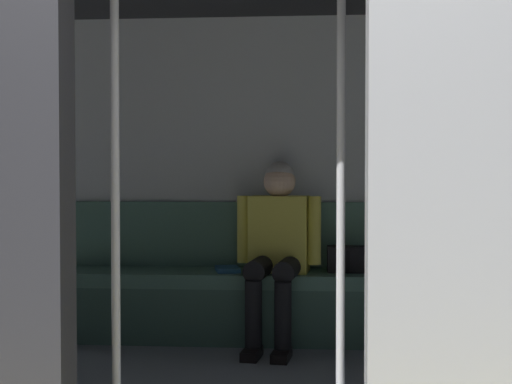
% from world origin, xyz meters
% --- Properties ---
extents(train_car, '(6.40, 2.59, 2.31)m').
position_xyz_m(train_car, '(0.08, -1.14, 1.52)').
color(train_car, '#ADAFB5').
rests_on(train_car, ground_plane).
extents(bench_seat, '(2.80, 0.44, 0.46)m').
position_xyz_m(bench_seat, '(0.00, -2.08, 0.35)').
color(bench_seat, '#4C7566').
rests_on(bench_seat, ground_plane).
extents(person_seated, '(0.55, 0.71, 1.19)m').
position_xyz_m(person_seated, '(-0.13, -2.02, 0.68)').
color(person_seated, '#D8CC4C').
rests_on(person_seated, ground_plane).
extents(handbag, '(0.26, 0.15, 0.17)m').
position_xyz_m(handbag, '(-0.59, -2.13, 0.55)').
color(handbag, black).
rests_on(handbag, bench_seat).
extents(book, '(0.20, 0.25, 0.03)m').
position_xyz_m(book, '(0.20, -2.11, 0.48)').
color(book, '#26598C').
rests_on(book, bench_seat).
extents(grab_pole_door, '(0.04, 0.04, 2.17)m').
position_xyz_m(grab_pole_door, '(0.46, -0.38, 1.09)').
color(grab_pole_door, silver).
rests_on(grab_pole_door, ground_plane).
extents(grab_pole_far, '(0.04, 0.04, 2.17)m').
position_xyz_m(grab_pole_far, '(-0.46, -0.47, 1.09)').
color(grab_pole_far, silver).
rests_on(grab_pole_far, ground_plane).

